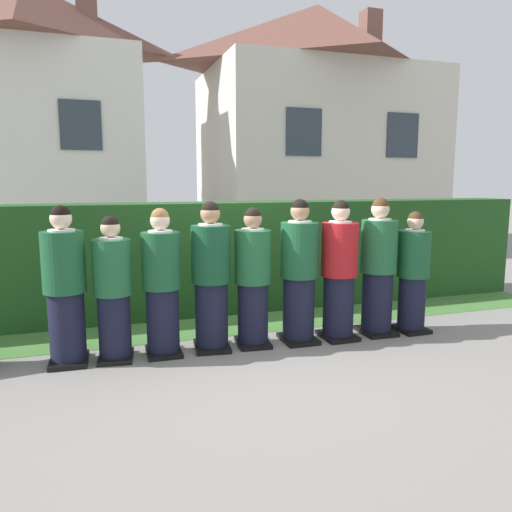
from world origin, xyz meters
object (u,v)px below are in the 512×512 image
(student_front_row_0, at_px, (65,290))
(student_front_row_3, at_px, (211,280))
(student_front_row_2, at_px, (162,286))
(student_front_row_4, at_px, (253,281))
(student_front_row_5, at_px, (299,275))
(student_front_row_1, at_px, (113,292))
(student_in_red_blazer, at_px, (339,273))
(student_front_row_8, at_px, (413,275))
(student_front_row_7, at_px, (378,270))

(student_front_row_0, xyz_separation_m, student_front_row_3, (1.53, -0.03, 0.01))
(student_front_row_2, height_order, student_front_row_4, student_front_row_2)
(student_front_row_2, bearing_deg, student_front_row_5, -2.21)
(student_front_row_4, xyz_separation_m, student_front_row_5, (0.56, -0.04, 0.04))
(student_front_row_1, bearing_deg, student_front_row_4, -0.76)
(student_front_row_5, bearing_deg, student_front_row_4, 175.66)
(student_front_row_0, xyz_separation_m, student_front_row_2, (0.98, -0.04, -0.02))
(student_in_red_blazer, xyz_separation_m, student_front_row_8, (1.02, -0.04, -0.07))
(student_front_row_0, xyz_separation_m, student_front_row_7, (3.62, -0.12, 0.02))
(student_in_red_blazer, height_order, student_front_row_7, student_front_row_7)
(student_front_row_0, height_order, student_front_row_8, student_front_row_0)
(student_front_row_3, xyz_separation_m, student_front_row_7, (2.09, -0.09, 0.01))
(student_in_red_blazer, xyz_separation_m, student_front_row_7, (0.55, 0.02, 0.01))
(student_front_row_8, bearing_deg, student_front_row_5, 176.89)
(student_in_red_blazer, bearing_deg, student_front_row_2, 177.19)
(student_in_red_blazer, distance_m, student_front_row_7, 0.55)
(student_front_row_3, height_order, student_front_row_7, student_front_row_7)
(student_front_row_5, distance_m, student_in_red_blazer, 0.50)
(student_front_row_4, relative_size, student_front_row_5, 0.95)
(student_front_row_3, bearing_deg, student_in_red_blazer, -4.01)
(student_front_row_0, relative_size, student_front_row_5, 0.98)
(student_front_row_0, relative_size, student_front_row_3, 0.99)
(student_front_row_2, xyz_separation_m, student_front_row_4, (1.03, -0.02, -0.01))
(student_front_row_3, distance_m, student_in_red_blazer, 1.55)
(student_front_row_2, relative_size, student_in_red_blazer, 0.96)
(student_front_row_0, bearing_deg, student_front_row_4, -1.64)
(student_front_row_3, relative_size, student_front_row_5, 0.99)
(student_front_row_8, bearing_deg, student_front_row_4, 176.56)
(student_front_row_3, relative_size, student_front_row_8, 1.10)
(student_front_row_7, xyz_separation_m, student_front_row_8, (0.47, -0.06, -0.08))
(student_front_row_3, xyz_separation_m, student_front_row_5, (1.04, -0.07, 0.01))
(student_front_row_8, bearing_deg, student_front_row_7, 172.92)
(student_front_row_2, distance_m, student_in_red_blazer, 2.09)
(student_in_red_blazer, bearing_deg, student_front_row_7, 1.79)
(student_front_row_2, relative_size, student_front_row_3, 0.96)
(student_front_row_5, bearing_deg, student_in_red_blazer, -4.71)
(student_front_row_0, xyz_separation_m, student_front_row_1, (0.47, -0.04, -0.06))
(student_front_row_1, height_order, student_front_row_5, student_front_row_5)
(student_front_row_0, height_order, student_front_row_4, student_front_row_0)
(student_front_row_2, xyz_separation_m, student_front_row_8, (3.11, -0.14, -0.04))
(student_front_row_3, relative_size, student_front_row_7, 0.99)
(student_front_row_2, distance_m, student_front_row_8, 3.11)
(student_front_row_0, distance_m, student_front_row_3, 1.53)
(student_front_row_4, xyz_separation_m, student_front_row_8, (2.07, -0.12, -0.04))
(student_front_row_0, relative_size, student_front_row_7, 0.98)
(student_front_row_1, relative_size, student_front_row_3, 0.92)
(student_front_row_0, height_order, student_front_row_1, student_front_row_0)
(student_front_row_1, relative_size, student_front_row_4, 0.96)
(student_front_row_0, bearing_deg, student_front_row_5, -2.22)
(student_front_row_0, bearing_deg, student_front_row_2, -2.24)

